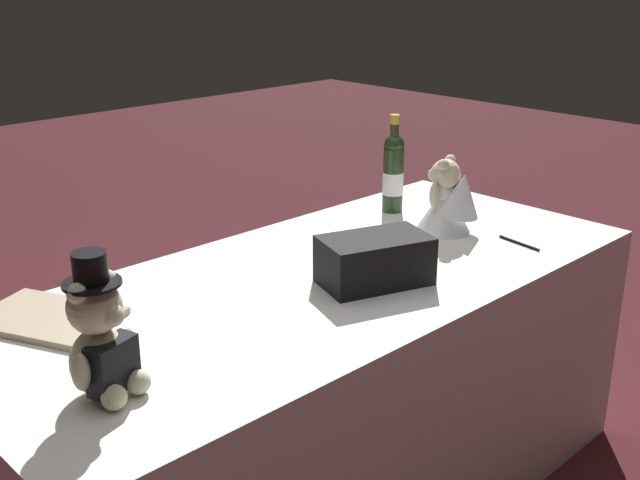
% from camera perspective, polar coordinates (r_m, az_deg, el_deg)
% --- Properties ---
extents(reception_table, '(1.86, 0.81, 0.71)m').
position_cam_1_polar(reception_table, '(2.21, 0.00, -11.15)').
color(reception_table, white).
rests_on(reception_table, ground_plane).
extents(teddy_bear_groom, '(0.15, 0.15, 0.29)m').
position_cam_1_polar(teddy_bear_groom, '(1.52, -15.66, -6.99)').
color(teddy_bear_groom, beige).
rests_on(teddy_bear_groom, reception_table).
extents(teddy_bear_bride, '(0.18, 0.22, 0.23)m').
position_cam_1_polar(teddy_bear_bride, '(2.38, 9.38, 2.92)').
color(teddy_bear_bride, white).
rests_on(teddy_bear_bride, reception_table).
extents(champagne_bottle, '(0.07, 0.07, 0.32)m').
position_cam_1_polar(champagne_bottle, '(2.55, 5.36, 4.98)').
color(champagne_bottle, '#22371A').
rests_on(champagne_bottle, reception_table).
extents(signing_pen, '(0.03, 0.15, 0.01)m').
position_cam_1_polar(signing_pen, '(2.34, 14.40, -0.24)').
color(signing_pen, black).
rests_on(signing_pen, reception_table).
extents(gift_case_black, '(0.31, 0.24, 0.12)m').
position_cam_1_polar(gift_case_black, '(1.99, 4.00, -1.48)').
color(gift_case_black, black).
rests_on(gift_case_black, reception_table).
extents(guestbook, '(0.32, 0.37, 0.02)m').
position_cam_1_polar(guestbook, '(1.90, -19.27, -5.38)').
color(guestbook, tan).
rests_on(guestbook, reception_table).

